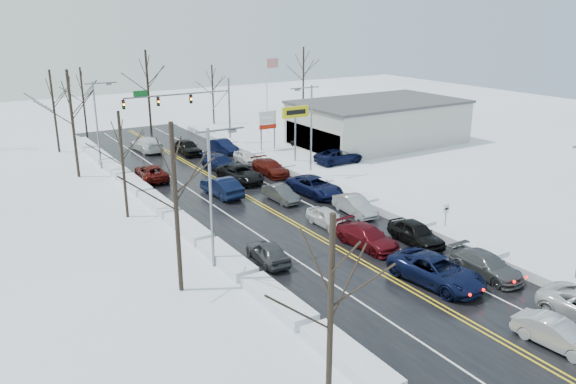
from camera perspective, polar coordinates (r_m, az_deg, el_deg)
ground at (r=43.69m, az=0.42°, el=-3.10°), size 160.00×160.00×0.00m
road_surface at (r=45.28m, az=-0.93°, el=-2.33°), size 14.00×84.00×0.01m
snow_bank_left at (r=42.15m, az=-9.85°, el=-4.17°), size 1.58×72.00×0.65m
snow_bank_right at (r=49.40m, az=6.65°, el=-0.72°), size 1.58×72.00×0.65m
traffic_signal_mast at (r=68.16m, az=-9.87°, el=8.98°), size 13.28×0.39×8.00m
tires_plus_sign at (r=60.89m, az=0.75°, el=7.75°), size 3.20×0.34×6.00m
used_vehicles_sign at (r=66.24m, az=-2.08°, el=7.09°), size 2.20×0.22×4.65m
speed_limit_sign at (r=42.40m, az=15.76°, el=-2.11°), size 0.55×0.09×2.35m
flagpole at (r=74.99m, az=-2.05°, el=10.35°), size 1.87×1.20×10.00m
dealership_building at (r=70.86m, az=9.14°, el=7.03°), size 20.40×12.40×5.30m
streetlight_ne at (r=54.71m, az=2.20°, el=6.94°), size 3.20×0.25×9.00m
streetlight_sw at (r=34.91m, az=-7.59°, el=0.53°), size 3.20×0.25×9.00m
streetlight_nw at (r=60.92m, az=-18.72°, el=7.13°), size 3.20×0.25×9.00m
tree_left_a at (r=20.33m, az=4.41°, el=-9.38°), size 3.60×3.60×9.00m
tree_left_b at (r=31.50m, az=-11.49°, el=1.62°), size 4.00×4.00×10.00m
tree_left_c at (r=45.03m, az=-16.60°, el=4.68°), size 3.40×3.40×8.50m
tree_left_d at (r=58.08m, az=-21.23°, el=8.43°), size 4.20×4.20×10.50m
tree_left_e at (r=69.96m, az=-22.83°, el=9.06°), size 3.80×3.80×9.50m
tree_far_b at (r=77.70m, az=-20.19°, el=9.83°), size 3.60×3.60×9.00m
tree_far_c at (r=77.67m, az=-14.12°, el=11.41°), size 4.40×4.40×11.00m
tree_far_d at (r=82.84m, az=-7.69°, el=10.92°), size 3.40×3.40×8.50m
tree_far_e at (r=90.84m, az=1.58°, el=12.54°), size 4.20×4.20×10.50m
queued_car_1 at (r=31.27m, az=25.49°, el=-13.98°), size 1.87×4.32×1.38m
queued_car_2 at (r=35.37m, az=14.74°, el=-8.96°), size 3.43×6.33×1.68m
queued_car_3 at (r=39.65m, az=8.01°, el=-5.52°), size 2.49×5.32×1.50m
queued_car_4 at (r=43.07m, az=4.01°, el=-3.46°), size 1.71×4.05×1.37m
queued_car_5 at (r=48.58m, az=-0.73°, el=-0.92°), size 1.59×4.18×1.36m
queued_car_6 at (r=54.42m, az=-4.84°, el=1.08°), size 3.03×5.86×1.58m
queued_car_7 at (r=58.60m, az=-6.82°, el=2.23°), size 2.77×5.57×1.55m
queued_car_8 at (r=65.81m, az=-10.15°, el=3.79°), size 2.04×5.05×1.72m
queued_car_11 at (r=37.27m, az=19.38°, el=-7.99°), size 2.04×4.92×1.42m
queued_car_12 at (r=40.76m, az=12.80°, el=-5.14°), size 2.35×4.93×1.63m
queued_car_13 at (r=45.80m, az=6.78°, el=-2.23°), size 1.86×4.62×1.49m
queued_car_14 at (r=50.29m, az=2.73°, el=-0.29°), size 3.16×6.03×1.62m
queued_car_15 at (r=56.51m, az=-1.79°, el=1.76°), size 2.15×5.16×1.49m
queued_car_16 at (r=61.12m, az=-4.28°, el=2.95°), size 1.79×4.04×1.35m
queued_car_17 at (r=66.07m, az=-6.61°, el=4.01°), size 2.11×4.78×1.53m
oncoming_car_0 at (r=50.32m, az=-6.72°, el=-0.38°), size 2.09×5.30×1.72m
oncoming_car_1 at (r=56.37m, az=-13.66°, el=1.22°), size 3.10×5.69×1.51m
oncoming_car_2 at (r=68.34m, az=-14.12°, el=4.05°), size 2.75×5.99×1.70m
oncoming_car_3 at (r=36.99m, az=-2.04°, el=-7.12°), size 2.01×4.30×1.42m
parked_car_0 at (r=61.26m, az=5.18°, el=2.96°), size 5.54×2.68×1.52m
parked_car_1 at (r=65.15m, az=5.79°, el=3.84°), size 2.97×5.87×1.64m
parked_car_2 at (r=68.08m, az=1.64°, el=4.53°), size 1.82×4.24×1.43m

